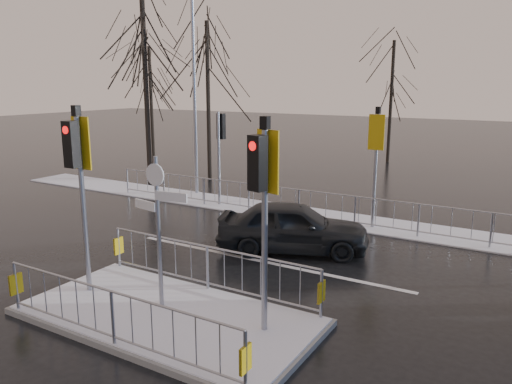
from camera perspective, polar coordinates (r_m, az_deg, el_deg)
The scene contains 11 objects.
ground at distance 10.37m, azimuth -10.14°, elevation -14.13°, with size 120.00×120.00×0.00m, color black.
snow_verge at distance 17.34m, azimuth 8.71°, elevation -3.03°, with size 30.00×2.00×0.04m, color silver.
lane_markings at distance 10.15m, azimuth -11.41°, elevation -14.79°, with size 8.00×11.38×0.01m.
traffic_island at distance 10.22m, azimuth -10.23°, elevation -12.13°, with size 6.00×3.04×4.15m.
far_kerb_fixtures at distance 16.53m, azimuth 9.11°, elevation -0.24°, with size 18.00×0.65×3.83m.
car_far_lane at distance 13.82m, azimuth 4.23°, elevation -3.98°, with size 1.66×4.14×1.41m, color black.
tree_near_a at distance 24.54m, azimuth -12.66°, elevation 15.69°, with size 4.75×4.75×8.97m.
tree_near_b at distance 24.06m, azimuth -5.55°, elevation 13.69°, with size 4.00×4.00×7.55m.
tree_near_c at distance 27.69m, azimuth -11.97°, elevation 11.98°, with size 3.50×3.50×6.61m.
tree_far_a at distance 30.07m, azimuth 15.30°, elevation 12.45°, with size 3.75×3.75×7.08m.
street_lamp_left at distance 20.72m, azimuth -6.93°, elevation 12.05°, with size 1.25×0.18×8.20m.
Camera 1 is at (6.18, -6.94, 4.61)m, focal length 35.00 mm.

